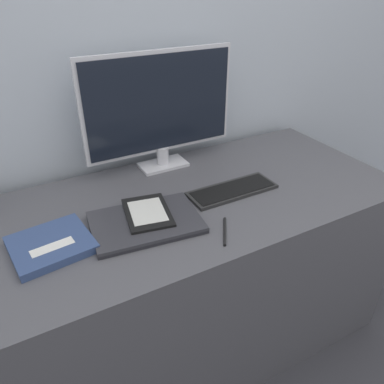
{
  "coord_description": "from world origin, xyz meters",
  "views": [
    {
      "loc": [
        -0.52,
        -0.83,
        1.43
      ],
      "look_at": [
        -0.01,
        0.1,
        0.79
      ],
      "focal_mm": 35.0,
      "sensor_mm": 36.0,
      "label": 1
    }
  ],
  "objects_px": {
    "monitor": "(160,108)",
    "laptop": "(146,222)",
    "notebook": "(51,245)",
    "pen": "(225,231)",
    "ereader": "(147,212)",
    "keyboard": "(232,190)"
  },
  "relations": [
    {
      "from": "monitor",
      "to": "laptop",
      "type": "bearing_deg",
      "value": -122.28
    },
    {
      "from": "notebook",
      "to": "pen",
      "type": "relative_size",
      "value": 2.0
    },
    {
      "from": "laptop",
      "to": "ereader",
      "type": "distance_m",
      "value": 0.04
    },
    {
      "from": "pen",
      "to": "laptop",
      "type": "bearing_deg",
      "value": 142.48
    },
    {
      "from": "keyboard",
      "to": "notebook",
      "type": "height_order",
      "value": "notebook"
    },
    {
      "from": "monitor",
      "to": "pen",
      "type": "xyz_separation_m",
      "value": [
        -0.02,
        -0.51,
        -0.24
      ]
    },
    {
      "from": "keyboard",
      "to": "ereader",
      "type": "relative_size",
      "value": 1.51
    },
    {
      "from": "keyboard",
      "to": "ereader",
      "type": "distance_m",
      "value": 0.34
    },
    {
      "from": "ereader",
      "to": "pen",
      "type": "relative_size",
      "value": 1.82
    },
    {
      "from": "ereader",
      "to": "pen",
      "type": "bearing_deg",
      "value": -45.26
    },
    {
      "from": "keyboard",
      "to": "laptop",
      "type": "relative_size",
      "value": 0.91
    },
    {
      "from": "monitor",
      "to": "ereader",
      "type": "height_order",
      "value": "monitor"
    },
    {
      "from": "monitor",
      "to": "ereader",
      "type": "distance_m",
      "value": 0.44
    },
    {
      "from": "laptop",
      "to": "pen",
      "type": "bearing_deg",
      "value": -37.52
    },
    {
      "from": "keyboard",
      "to": "laptop",
      "type": "bearing_deg",
      "value": -173.49
    },
    {
      "from": "ereader",
      "to": "pen",
      "type": "distance_m",
      "value": 0.26
    },
    {
      "from": "notebook",
      "to": "pen",
      "type": "bearing_deg",
      "value": -20.29
    },
    {
      "from": "ereader",
      "to": "notebook",
      "type": "relative_size",
      "value": 0.91
    },
    {
      "from": "monitor",
      "to": "notebook",
      "type": "height_order",
      "value": "monitor"
    },
    {
      "from": "monitor",
      "to": "pen",
      "type": "relative_size",
      "value": 5.05
    },
    {
      "from": "ereader",
      "to": "notebook",
      "type": "bearing_deg",
      "value": -179.5
    },
    {
      "from": "laptop",
      "to": "ereader",
      "type": "relative_size",
      "value": 1.66
    }
  ]
}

